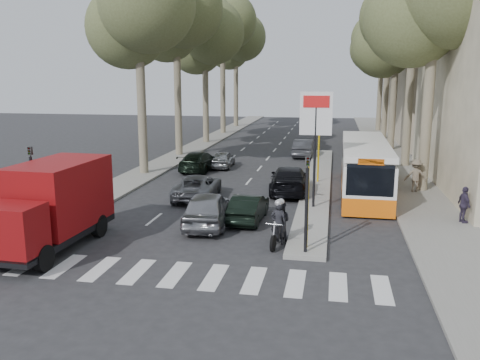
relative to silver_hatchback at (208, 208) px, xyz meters
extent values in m
plane|color=#28282B|center=(1.10, -1.54, -0.75)|extent=(120.00, 120.00, 0.00)
cube|color=gray|center=(9.70, 23.46, -0.69)|extent=(3.20, 70.00, 0.12)
cube|color=gray|center=(-6.90, 26.46, -0.69)|extent=(2.40, 64.00, 0.12)
cube|color=gray|center=(4.35, 9.46, -0.67)|extent=(1.50, 26.00, 0.16)
cube|color=#B7A88E|center=(16.60, 32.46, 7.25)|extent=(11.00, 20.00, 16.00)
cylinder|color=yellow|center=(4.35, -2.54, 1.00)|extent=(0.10, 0.10, 3.50)
cylinder|color=yellow|center=(4.35, 3.46, 1.00)|extent=(0.10, 0.10, 3.50)
cylinder|color=yellow|center=(4.35, 9.46, 1.00)|extent=(0.10, 0.10, 3.50)
cylinder|color=black|center=(4.35, 3.46, 1.85)|extent=(0.12, 0.12, 5.20)
cube|color=white|center=(4.35, 3.46, 3.85)|extent=(1.50, 0.10, 2.00)
cube|color=red|center=(4.35, 3.40, 4.40)|extent=(1.20, 0.02, 0.55)
cylinder|color=black|center=(4.35, -3.04, 0.85)|extent=(0.12, 0.12, 3.20)
imported|color=black|center=(4.35, -3.04, 2.35)|extent=(0.16, 0.41, 1.00)
cylinder|color=black|center=(-6.50, -2.54, 0.85)|extent=(0.12, 0.12, 3.20)
imported|color=black|center=(-6.50, -2.54, 2.35)|extent=(0.16, 0.41, 1.00)
cylinder|color=#6B604C|center=(-6.90, 10.46, 3.45)|extent=(0.56, 0.56, 8.40)
sphere|color=#4D532F|center=(-7.90, 11.06, 8.55)|extent=(5.20, 5.20, 5.20)
sphere|color=#4D532F|center=(-6.00, 9.66, 9.75)|extent=(5.80, 5.80, 5.80)
cylinder|color=#6B604C|center=(-7.00, 18.46, 3.73)|extent=(0.56, 0.56, 8.96)
sphere|color=#4D532F|center=(-8.00, 19.06, 9.17)|extent=(5.20, 5.20, 5.20)
sphere|color=#4D532F|center=(-6.10, 17.66, 10.45)|extent=(5.80, 5.80, 5.80)
cylinder|color=#6B604C|center=(-6.80, 26.46, 3.31)|extent=(0.56, 0.56, 8.12)
sphere|color=#4D532F|center=(-7.80, 27.06, 8.24)|extent=(5.20, 5.20, 5.20)
sphere|color=#4D532F|center=(-5.90, 25.66, 9.40)|extent=(5.80, 5.80, 5.80)
sphere|color=#4D532F|center=(-6.60, 27.56, 10.56)|extent=(4.80, 4.80, 4.80)
cylinder|color=#6B604C|center=(-6.90, 34.46, 4.01)|extent=(0.56, 0.56, 9.52)
sphere|color=#4D532F|center=(-7.90, 35.06, 9.79)|extent=(5.20, 5.20, 5.20)
sphere|color=#4D532F|center=(-6.00, 33.66, 11.15)|extent=(5.80, 5.80, 5.80)
sphere|color=#4D532F|center=(-6.70, 35.56, 12.51)|extent=(4.80, 4.80, 4.80)
cylinder|color=#6B604C|center=(-7.00, 42.46, 3.59)|extent=(0.56, 0.56, 8.68)
sphere|color=#4D532F|center=(-8.00, 43.06, 8.86)|extent=(5.20, 5.20, 5.20)
sphere|color=#4D532F|center=(-6.10, 41.66, 10.10)|extent=(5.80, 5.80, 5.80)
sphere|color=#4D532F|center=(-6.80, 43.56, 11.34)|extent=(4.80, 4.80, 4.80)
cylinder|color=#6B604C|center=(10.10, 8.46, 3.45)|extent=(0.56, 0.56, 8.40)
sphere|color=#4D532F|center=(9.10, 9.06, 8.55)|extent=(5.20, 5.20, 5.20)
cylinder|color=#6B604C|center=(10.20, 16.46, 3.87)|extent=(0.56, 0.56, 9.24)
sphere|color=#4D532F|center=(9.20, 17.06, 9.48)|extent=(5.20, 5.20, 5.20)
cylinder|color=#6B604C|center=(10.00, 24.46, 3.17)|extent=(0.56, 0.56, 7.84)
sphere|color=#4D532F|center=(9.00, 25.06, 7.93)|extent=(5.20, 5.20, 5.20)
sphere|color=#4D532F|center=(10.90, 23.66, 9.05)|extent=(5.80, 5.80, 5.80)
sphere|color=#4D532F|center=(10.20, 25.56, 10.17)|extent=(4.80, 4.80, 4.80)
cylinder|color=#6B604C|center=(10.10, 32.46, 3.73)|extent=(0.56, 0.56, 8.96)
sphere|color=#4D532F|center=(9.10, 33.06, 9.17)|extent=(5.20, 5.20, 5.20)
sphere|color=#4D532F|center=(11.00, 31.66, 10.45)|extent=(5.80, 5.80, 5.80)
sphere|color=#4D532F|center=(10.30, 33.56, 11.73)|extent=(4.80, 4.80, 4.80)
cylinder|color=#6B604C|center=(10.20, 40.46, 3.45)|extent=(0.56, 0.56, 8.40)
sphere|color=#4D532F|center=(9.20, 41.06, 8.55)|extent=(5.20, 5.20, 5.20)
sphere|color=#4D532F|center=(11.10, 39.66, 9.75)|extent=(5.80, 5.80, 5.80)
sphere|color=#4D532F|center=(10.40, 41.56, 10.95)|extent=(4.80, 4.80, 4.80)
imported|color=#929399|center=(0.00, 0.00, 0.00)|extent=(2.19, 4.57, 1.51)
imported|color=black|center=(1.61, 1.01, -0.15)|extent=(1.38, 3.67, 1.20)
imported|color=#55575D|center=(-1.72, 4.69, -0.12)|extent=(2.51, 4.73, 1.27)
imported|color=black|center=(2.90, 6.81, -0.02)|extent=(2.35, 5.17, 1.47)
imported|color=gray|center=(-2.40, 13.83, -0.16)|extent=(1.53, 3.53, 1.18)
imported|color=#44454A|center=(2.90, 19.79, -0.06)|extent=(1.63, 4.27, 1.39)
imported|color=black|center=(-3.65, 12.30, -0.09)|extent=(2.16, 4.66, 1.32)
cube|color=black|center=(-4.95, -4.04, -0.21)|extent=(2.39, 6.02, 0.25)
cylinder|color=black|center=(-4.03, -6.05, -0.31)|extent=(0.33, 0.90, 0.89)
cylinder|color=black|center=(-5.87, -2.22, -0.31)|extent=(0.33, 0.90, 0.89)
cylinder|color=black|center=(-3.89, -2.29, -0.31)|extent=(0.33, 0.90, 0.89)
cube|color=maroon|center=(-5.03, -6.32, 0.68)|extent=(2.23, 1.47, 1.69)
cube|color=maroon|center=(-4.92, -3.25, 1.18)|extent=(2.43, 4.24, 2.48)
cube|color=orange|center=(6.90, 7.55, -0.24)|extent=(2.46, 10.83, 0.85)
cube|color=white|center=(6.90, 7.55, 0.89)|extent=(2.46, 10.83, 1.41)
cube|color=black|center=(6.90, 7.55, 1.17)|extent=(2.48, 10.40, 0.80)
cube|color=white|center=(6.90, 7.55, 1.93)|extent=(2.46, 10.83, 0.28)
cube|color=black|center=(6.85, 2.18, 1.03)|extent=(2.07, 0.08, 1.41)
cube|color=orange|center=(6.85, 2.18, 1.86)|extent=(1.13, 0.07, 0.30)
cylinder|color=black|center=(5.81, 4.10, -0.33)|extent=(0.27, 0.90, 0.90)
cylinder|color=black|center=(7.92, 4.08, -0.33)|extent=(0.27, 0.90, 0.90)
cylinder|color=black|center=(5.88, 10.80, -0.33)|extent=(0.27, 0.90, 0.90)
cylinder|color=black|center=(7.99, 10.78, -0.33)|extent=(0.27, 0.90, 0.90)
cylinder|color=black|center=(3.16, -2.78, -0.44)|extent=(0.18, 0.64, 0.63)
cylinder|color=black|center=(3.35, -1.32, -0.44)|extent=(0.18, 0.64, 0.63)
cylinder|color=silver|center=(3.17, -2.72, -0.06)|extent=(0.11, 0.40, 0.79)
cube|color=black|center=(3.26, -2.00, -0.31)|extent=(0.31, 0.76, 0.30)
cube|color=black|center=(3.24, -2.20, -0.04)|extent=(0.35, 0.48, 0.22)
cube|color=black|center=(3.30, -1.71, -0.10)|extent=(0.36, 0.67, 0.12)
cylinder|color=silver|center=(3.18, -2.66, 0.25)|extent=(0.61, 0.12, 0.04)
imported|color=black|center=(3.26, -2.00, 0.12)|extent=(0.65, 0.47, 1.65)
imported|color=black|center=(3.31, -1.61, 0.07)|extent=(0.80, 0.51, 1.55)
sphere|color=#B2B2B7|center=(3.26, -2.05, 0.90)|extent=(0.28, 0.28, 0.28)
sphere|color=#B2B2B7|center=(3.31, -1.64, 0.84)|extent=(0.28, 0.28, 0.28)
imported|color=#382F46|center=(10.79, 2.02, 0.16)|extent=(0.68, 1.01, 1.58)
imported|color=#706454|center=(9.63, 7.85, 0.26)|extent=(1.16, 0.54, 1.78)
camera|label=1|loc=(5.21, -20.39, 5.57)|focal=38.00mm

